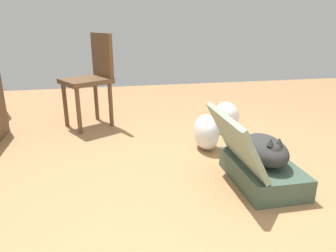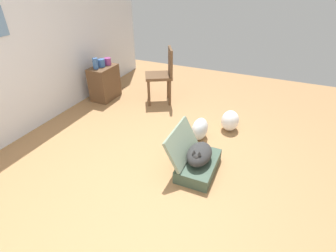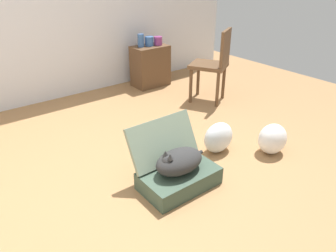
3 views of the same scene
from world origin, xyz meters
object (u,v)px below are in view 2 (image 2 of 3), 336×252
(plastic_bag_clear, at_px, (230,121))
(vase_tall, at_px, (95,63))
(vase_short, at_px, (108,61))
(vase_round, at_px, (101,63))
(side_table, at_px, (105,83))
(chair, at_px, (163,74))
(cat, at_px, (199,154))
(plastic_bag_white, at_px, (200,129))
(suitcase_base, at_px, (198,165))

(plastic_bag_clear, height_order, vase_tall, vase_tall)
(vase_short, bearing_deg, vase_round, 163.95)
(side_table, relative_size, vase_tall, 3.28)
(vase_tall, bearing_deg, chair, -68.37)
(cat, xyz_separation_m, vase_round, (1.28, 2.27, 0.43))
(cat, distance_m, vase_short, 2.68)
(cat, height_order, vase_short, vase_short)
(cat, bearing_deg, plastic_bag_white, 16.50)
(plastic_bag_white, xyz_separation_m, chair, (0.90, 1.00, 0.38))
(plastic_bag_white, xyz_separation_m, plastic_bag_clear, (0.41, -0.35, -0.00))
(plastic_bag_white, distance_m, vase_round, 2.22)
(cat, height_order, side_table, side_table)
(vase_tall, height_order, vase_round, vase_tall)
(vase_short, bearing_deg, vase_tall, 167.18)
(plastic_bag_white, bearing_deg, vase_short, 70.08)
(plastic_bag_clear, bearing_deg, vase_round, 85.56)
(plastic_bag_clear, height_order, vase_round, vase_round)
(cat, distance_m, chair, 2.01)
(suitcase_base, distance_m, cat, 0.18)
(suitcase_base, bearing_deg, side_table, 60.51)
(cat, relative_size, plastic_bag_white, 1.53)
(side_table, bearing_deg, suitcase_base, -119.49)
(cat, distance_m, vase_round, 2.64)
(vase_short, relative_size, chair, 0.13)
(vase_tall, relative_size, vase_round, 1.37)
(plastic_bag_clear, relative_size, vase_short, 2.48)
(suitcase_base, height_order, vase_short, vase_short)
(suitcase_base, relative_size, chair, 0.67)
(vase_short, xyz_separation_m, chair, (0.16, -1.03, -0.14))
(side_table, bearing_deg, plastic_bag_clear, -94.45)
(vase_tall, bearing_deg, cat, -116.63)
(suitcase_base, xyz_separation_m, plastic_bag_white, (0.68, 0.20, 0.08))
(cat, bearing_deg, vase_short, 57.54)
(cat, bearing_deg, vase_round, 60.50)
(suitcase_base, height_order, cat, cat)
(chair, bearing_deg, suitcase_base, 7.77)
(suitcase_base, xyz_separation_m, plastic_bag_clear, (1.09, -0.14, 0.08))
(plastic_bag_white, distance_m, side_table, 2.15)
(vase_tall, bearing_deg, plastic_bag_clear, -91.23)
(plastic_bag_white, distance_m, vase_short, 2.22)
(suitcase_base, xyz_separation_m, side_table, (1.28, 2.26, 0.23))
(plastic_bag_white, distance_m, chair, 1.40)
(plastic_bag_clear, xyz_separation_m, side_table, (0.19, 2.40, 0.15))
(plastic_bag_white, bearing_deg, plastic_bag_clear, -39.98)
(plastic_bag_clear, relative_size, chair, 0.32)
(vase_short, bearing_deg, cat, -122.46)
(plastic_bag_white, bearing_deg, side_table, 73.73)
(suitcase_base, distance_m, chair, 2.03)
(cat, distance_m, plastic_bag_white, 0.72)
(plastic_bag_white, bearing_deg, vase_tall, 77.44)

